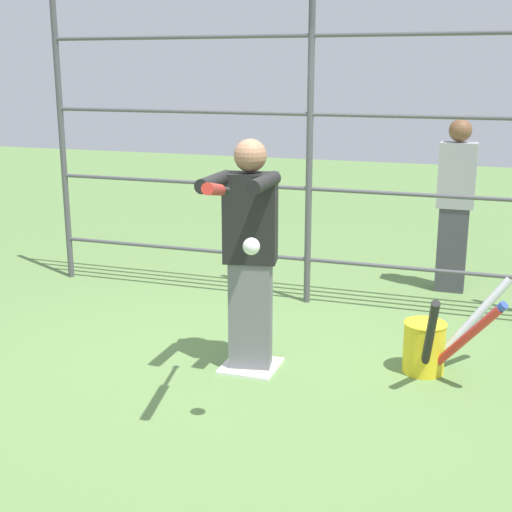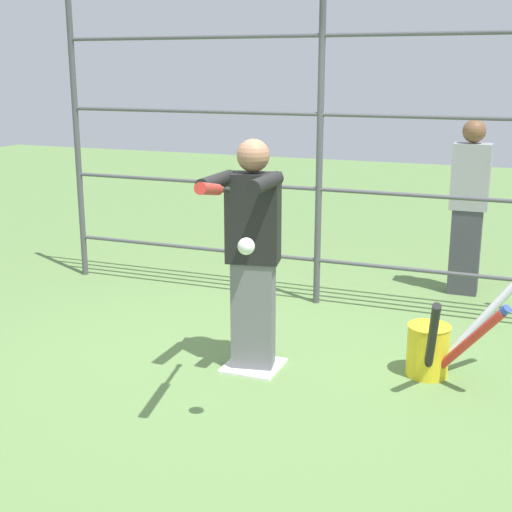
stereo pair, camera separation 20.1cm
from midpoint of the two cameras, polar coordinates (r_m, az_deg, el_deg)
ground_plane at (r=5.30m, az=0.89°, el=-8.88°), size 24.00×24.00×0.00m
home_plate at (r=5.30m, az=0.89°, el=-8.78°), size 0.40×0.40×0.02m
fence_backstop at (r=6.42m, az=6.01°, el=8.25°), size 5.18×0.06×2.81m
batter at (r=4.99m, az=0.86°, el=0.57°), size 0.42×0.62×1.67m
baseball_bat_swinging at (r=3.97m, az=-2.10°, el=5.35°), size 0.27×0.87×0.21m
softball_in_flight at (r=3.91m, az=0.68°, el=0.78°), size 0.10×0.10×0.10m
bat_bucket at (r=5.22m, az=15.28°, el=-7.05°), size 0.73×0.81×0.70m
bystander_behind_fence at (r=7.07m, az=17.42°, el=3.89°), size 0.35×0.21×1.67m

